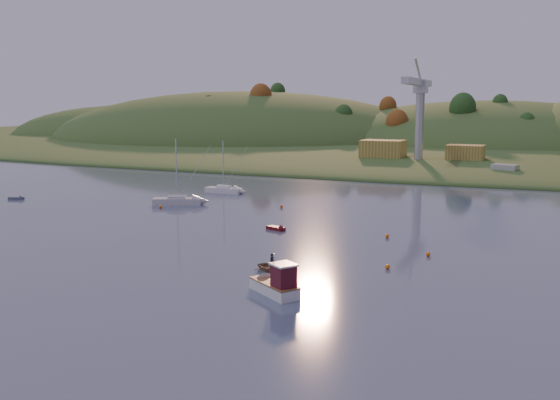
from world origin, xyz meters
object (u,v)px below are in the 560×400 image
at_px(fishing_boat, 272,283).
at_px(grey_dinghy, 19,198).
at_px(canoe, 272,268).
at_px(sailboat_near, 224,189).
at_px(sailboat_far, 177,200).
at_px(red_tender, 279,229).

height_order(fishing_boat, grey_dinghy, fishing_boat).
bearing_deg(grey_dinghy, fishing_boat, -50.87).
bearing_deg(canoe, sailboat_near, 59.89).
bearing_deg(fishing_boat, sailboat_near, -22.84).
bearing_deg(grey_dinghy, canoe, -46.95).
distance_m(fishing_boat, sailboat_near, 63.91).
bearing_deg(sailboat_far, red_tender, -52.33).
distance_m(fishing_boat, red_tender, 27.70).
relative_size(sailboat_near, sailboat_far, 0.89).
bearing_deg(grey_dinghy, red_tender, -31.10).
bearing_deg(red_tender, grey_dinghy, -168.52).
distance_m(sailboat_far, grey_dinghy, 29.47).
xyz_separation_m(fishing_boat, sailboat_near, (-34.60, 53.74, -0.25)).
height_order(canoe, grey_dinghy, grey_dinghy).
bearing_deg(sailboat_near, red_tender, -50.15).
xyz_separation_m(sailboat_near, canoe, (31.65, -47.21, -0.28)).
relative_size(sailboat_near, red_tender, 3.00).
relative_size(fishing_boat, grey_dinghy, 2.09).
height_order(sailboat_near, grey_dinghy, sailboat_near).
height_order(sailboat_near, red_tender, sailboat_near).
xyz_separation_m(sailboat_far, grey_dinghy, (-28.79, -6.30, -0.50)).
distance_m(canoe, grey_dinghy, 65.86).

